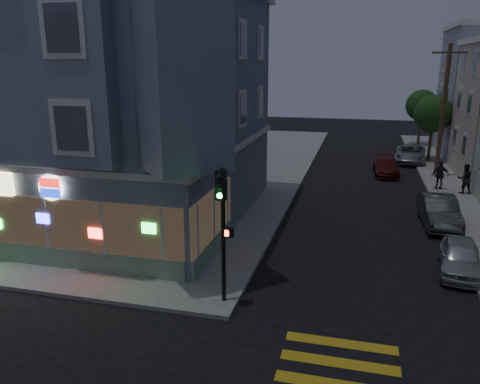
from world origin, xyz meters
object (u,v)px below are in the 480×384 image
at_px(traffic_signal, 223,214).
at_px(parked_car_a, 460,257).
at_px(parked_car_b, 439,211).
at_px(fire_hydrant, 450,211).
at_px(street_tree_far, 422,105).
at_px(utility_pole, 443,110).
at_px(pedestrian_b, 440,175).
at_px(parked_car_c, 386,167).
at_px(pedestrian_a, 465,179).
at_px(parked_car_d, 410,154).
at_px(street_tree_near, 433,114).

bearing_deg(traffic_signal, parked_car_a, 50.27).
relative_size(parked_car_a, traffic_signal, 0.81).
height_order(parked_car_b, fire_hydrant, parked_car_b).
xyz_separation_m(parked_car_a, parked_car_b, (0.00, 5.72, 0.10)).
xyz_separation_m(traffic_signal, fire_hydrant, (8.74, 11.05, -2.62)).
distance_m(street_tree_far, parked_car_a, 30.53).
bearing_deg(parked_car_b, parked_car_a, -92.53).
height_order(utility_pole, pedestrian_b, utility_pole).
bearing_deg(street_tree_far, parked_car_b, -93.49).
height_order(parked_car_b, traffic_signal, traffic_signal).
bearing_deg(street_tree_far, utility_pole, -90.82).
distance_m(street_tree_far, parked_car_c, 14.66).
bearing_deg(utility_pole, pedestrian_a, -77.07).
bearing_deg(parked_car_c, parked_car_a, -85.29).
relative_size(utility_pole, pedestrian_a, 4.91).
relative_size(parked_car_a, fire_hydrant, 4.19).
bearing_deg(fire_hydrant, parked_car_c, 104.78).
bearing_deg(pedestrian_b, parked_car_d, -93.63).
bearing_deg(pedestrian_b, parked_car_a, 75.57).
xyz_separation_m(parked_car_a, traffic_signal, (-8.14, -4.79, 2.60)).
xyz_separation_m(street_tree_far, fire_hydrant, (-0.90, -24.05, -3.32)).
bearing_deg(parked_car_a, parked_car_c, 104.62).
bearing_deg(fire_hydrant, parked_car_b, -137.68).
bearing_deg(fire_hydrant, pedestrian_b, 86.44).
bearing_deg(parked_car_a, street_tree_far, 94.54).
bearing_deg(street_tree_near, pedestrian_a, -85.58).
xyz_separation_m(pedestrian_b, parked_car_c, (-3.10, 3.85, -0.46)).
relative_size(pedestrian_b, parked_car_a, 0.49).
distance_m(pedestrian_b, traffic_signal, 19.81).
bearing_deg(fire_hydrant, pedestrian_a, 73.37).
xyz_separation_m(parked_car_a, fire_hydrant, (0.60, 6.26, -0.02)).
relative_size(street_tree_far, fire_hydrant, 5.99).
distance_m(street_tree_far, traffic_signal, 36.41).
height_order(utility_pole, parked_car_d, utility_pole).
xyz_separation_m(pedestrian_b, traffic_signal, (-9.14, -17.44, 2.17)).
height_order(utility_pole, traffic_signal, utility_pole).
xyz_separation_m(street_tree_far, pedestrian_a, (0.80, -18.36, -2.87)).
bearing_deg(pedestrian_a, parked_car_a, 69.34).
relative_size(street_tree_far, pedestrian_a, 2.89).
height_order(pedestrian_a, parked_car_b, pedestrian_a).
xyz_separation_m(parked_car_b, traffic_signal, (-8.14, -10.51, 2.50)).
distance_m(utility_pole, parked_car_a, 16.89).
bearing_deg(utility_pole, pedestrian_b, -94.73).
bearing_deg(fire_hydrant, street_tree_near, 86.79).
bearing_deg(parked_car_a, pedestrian_b, 92.86).
bearing_deg(traffic_signal, utility_pole, 85.71).
distance_m(parked_car_c, traffic_signal, 22.28).
bearing_deg(street_tree_near, parked_car_d, -157.79).
xyz_separation_m(pedestrian_b, fire_hydrant, (-0.40, -6.39, -0.45)).
relative_size(pedestrian_a, parked_car_b, 0.41).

